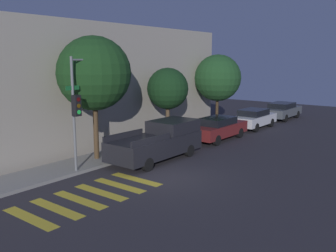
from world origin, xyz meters
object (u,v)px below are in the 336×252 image
(sedan_far_end, at_px, (282,110))
(tree_far_end, at_px, (218,78))
(tree_midblock, at_px, (168,89))
(traffic_light_pole, at_px, (84,96))
(pickup_truck, at_px, (159,141))
(sedan_near_corner, at_px, (218,128))
(tree_near_corner, at_px, (94,74))
(sedan_middle, at_px, (254,118))

(sedan_far_end, height_order, tree_far_end, tree_far_end)
(tree_midblock, xyz_separation_m, tree_far_end, (5.85, 0.00, 0.43))
(traffic_light_pole, distance_m, pickup_truck, 4.58)
(traffic_light_pole, relative_size, sedan_far_end, 1.15)
(sedan_near_corner, xyz_separation_m, tree_near_corner, (-7.99, 2.21, 3.56))
(sedan_near_corner, height_order, sedan_middle, sedan_near_corner)
(sedan_far_end, bearing_deg, pickup_truck, -180.00)
(traffic_light_pole, height_order, sedan_far_end, traffic_light_pole)
(sedan_middle, relative_size, tree_midblock, 0.94)
(traffic_light_pole, height_order, sedan_middle, traffic_light_pole)
(sedan_far_end, height_order, tree_midblock, tree_midblock)
(tree_far_end, bearing_deg, tree_near_corner, 180.00)
(traffic_light_pole, distance_m, sedan_middle, 14.85)
(sedan_middle, bearing_deg, sedan_near_corner, 180.00)
(sedan_middle, relative_size, tree_near_corner, 0.70)
(sedan_near_corner, bearing_deg, traffic_light_pole, 172.34)
(sedan_middle, height_order, tree_midblock, tree_midblock)
(sedan_far_end, bearing_deg, tree_far_end, 162.42)
(traffic_light_pole, relative_size, sedan_near_corner, 1.11)
(tree_midblock, bearing_deg, traffic_light_pole, -172.51)
(sedan_far_end, xyz_separation_m, tree_midblock, (-12.83, 2.21, 2.49))
(pickup_truck, relative_size, sedan_near_corner, 1.15)
(sedan_middle, distance_m, tree_far_end, 3.97)
(sedan_far_end, distance_m, tree_far_end, 7.88)
(sedan_middle, bearing_deg, traffic_light_pole, 175.01)
(sedan_near_corner, xyz_separation_m, tree_far_end, (3.58, 2.21, 2.90))
(sedan_near_corner, height_order, tree_near_corner, tree_near_corner)
(pickup_truck, height_order, sedan_middle, pickup_truck)
(sedan_near_corner, bearing_deg, tree_near_corner, 164.53)
(tree_near_corner, distance_m, tree_midblock, 5.82)
(pickup_truck, height_order, tree_midblock, tree_midblock)
(traffic_light_pole, bearing_deg, sedan_near_corner, -7.66)
(sedan_middle, height_order, tree_near_corner, tree_near_corner)
(tree_midblock, bearing_deg, tree_far_end, 0.00)
(sedan_far_end, xyz_separation_m, tree_far_end, (-6.98, 2.21, 2.92))
(sedan_near_corner, bearing_deg, pickup_truck, -180.00)
(sedan_middle, distance_m, tree_near_corner, 13.76)
(sedan_far_end, bearing_deg, tree_near_corner, 173.20)
(sedan_near_corner, bearing_deg, tree_far_end, 31.70)
(tree_midblock, bearing_deg, sedan_far_end, -9.78)
(sedan_far_end, relative_size, tree_near_corner, 0.73)
(tree_near_corner, bearing_deg, traffic_light_pole, -146.89)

